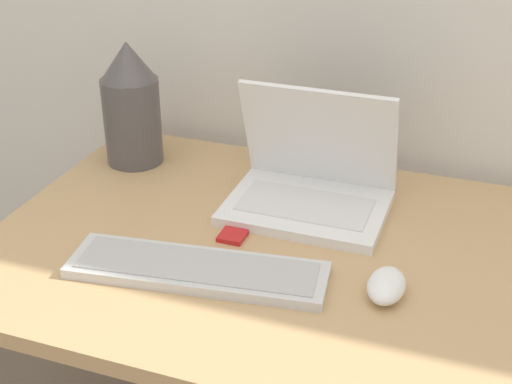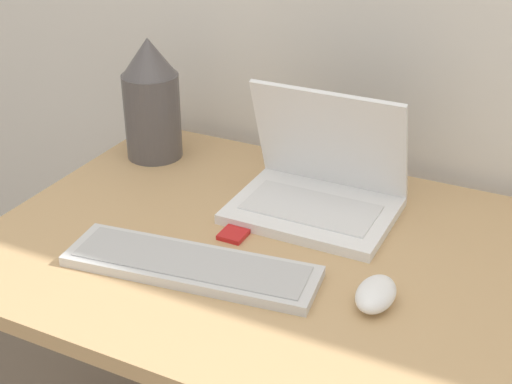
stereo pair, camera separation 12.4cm
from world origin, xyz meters
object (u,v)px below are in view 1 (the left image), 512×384
laptop (311,182)px  keyboard (197,270)px  vase (131,105)px  mp3_player (233,236)px  mouse (386,286)px

laptop → keyboard: laptop is taller
laptop → vase: 0.44m
vase → mp3_player: bearing=-35.9°
mp3_player → laptop: bearing=59.0°
keyboard → mouse: size_ratio=4.61×
keyboard → laptop: bearing=69.1°
laptop → mp3_player: 0.20m
mouse → mp3_player: bearing=164.6°
laptop → keyboard: 0.32m
keyboard → mouse: mouse is taller
mouse → laptop: bearing=128.4°
keyboard → mouse: 0.31m
keyboard → mouse: (0.31, 0.05, 0.01)m
keyboard → mouse: bearing=8.7°
keyboard → mp3_player: bearing=84.2°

